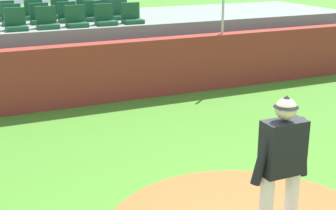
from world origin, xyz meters
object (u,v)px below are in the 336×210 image
Objects in this scene: stadium_chair_3 at (105,18)px; stadium_chair_7 at (68,15)px; stadium_chair_11 at (35,13)px; stadium_chair_13 at (86,10)px; stadium_chair_14 at (109,9)px; pitcher at (282,160)px; stadium_chair_9 at (120,13)px; stadium_chair_12 at (61,12)px; stadium_chair_1 at (47,21)px; stadium_chair_8 at (94,14)px; stadium_chair_2 at (76,20)px; stadium_chair_0 at (16,23)px; stadium_chair_5 at (12,18)px; stadium_chair_10 at (6,14)px; stadium_chair_6 at (40,17)px; stadium_chair_4 at (132,17)px.

stadium_chair_3 is 1.16m from stadium_chair_7.
stadium_chair_7 and stadium_chair_11 have the same top height.
stadium_chair_13 is 1.00× the size of stadium_chair_14.
pitcher is 3.39× the size of stadium_chair_3.
stadium_chair_12 is (-1.38, 0.90, 0.00)m from stadium_chair_9.
stadium_chair_1 is 1.00× the size of stadium_chair_8.
stadium_chair_2 is (0.69, -0.03, 0.00)m from stadium_chair_1.
stadium_chair_0 is 1.00× the size of stadium_chair_9.
stadium_chair_1 is (0.72, 0.01, 0.00)m from stadium_chair_0.
stadium_chair_13 is 0.68m from stadium_chair_14.
stadium_chair_5 and stadium_chair_13 have the same top height.
stadium_chair_2 and stadium_chair_12 have the same top height.
stadium_chair_10 is 0.73m from stadium_chair_11.
stadium_chair_3 is 1.00× the size of stadium_chair_13.
stadium_chair_9 is 1.00× the size of stadium_chair_10.
pitcher is 3.39× the size of stadium_chair_5.
stadium_chair_2 and stadium_chair_7 have the same top height.
stadium_chair_3 is at bearing 86.45° from pitcher.
stadium_chair_5 is at bearing -0.93° from stadium_chair_8.
stadium_chair_7 is 0.88m from stadium_chair_12.
stadium_chair_9 is 1.65m from stadium_chair_12.
pitcher is at bearing 86.23° from stadium_chair_3.
stadium_chair_3 is 0.89m from stadium_chair_8.
stadium_chair_14 is (2.79, 0.90, 0.00)m from stadium_chair_5.
stadium_chair_8 and stadium_chair_11 have the same top height.
stadium_chair_2 and stadium_chair_5 have the same top height.
stadium_chair_9 is (1.42, 0.91, 0.00)m from stadium_chair_2.
stadium_chair_2 is at bearing 88.89° from stadium_chair_7.
stadium_chair_1 is at bearing 32.16° from stadium_chair_8.
stadium_chair_10 and stadium_chair_13 have the same top height.
stadium_chair_3 is 1.00× the size of stadium_chair_14.
stadium_chair_6 is at bearing 32.93° from stadium_chair_13.
stadium_chair_13 is at bearing 1.18° from stadium_chair_14.
stadium_chair_1 is at bearing 40.75° from stadium_chair_14.
stadium_chair_4 is at bearing -179.07° from stadium_chair_2.
pitcher is 8.86m from stadium_chair_9.
stadium_chair_12 and stadium_chair_13 have the same top height.
pitcher is at bearing 82.91° from stadium_chair_14.
stadium_chair_12 is at bearing 91.29° from pitcher.
stadium_chair_9 is at bearing -179.69° from stadium_chair_6.
stadium_chair_9 is 1.00× the size of stadium_chair_11.
stadium_chair_1 is 1.00× the size of stadium_chair_5.
stadium_chair_8 is 0.71m from stadium_chair_9.
stadium_chair_8 is 1.17m from stadium_chair_14.
stadium_chair_3 and stadium_chair_5 have the same top height.
stadium_chair_7 is 1.00× the size of stadium_chair_13.
pitcher is 7.87m from stadium_chair_2.
pitcher is 3.39× the size of stadium_chair_0.
stadium_chair_1 is 2.28m from stadium_chair_9.
stadium_chair_0 is 2.84m from stadium_chair_4.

